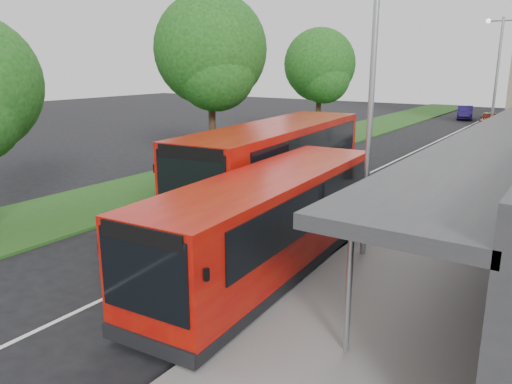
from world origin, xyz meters
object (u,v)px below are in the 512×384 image
Objects in this scene: tree_mid at (211,57)px; bus_second at (277,165)px; tree_far at (320,69)px; bollard at (491,159)px; litter_bin at (487,184)px; lamp_post_far at (495,78)px; bus_main at (269,224)px; car_far at (465,113)px; lamp_post_near at (368,95)px; car_near at (489,119)px.

tree_mid is 8.36m from bus_second.
bollard is at bearing -15.81° from tree_far.
lamp_post_far is at bearing 99.80° from litter_bin.
car_far is at bearing 91.48° from bus_main.
lamp_post_near is 8.77× the size of bollard.
car_near is at bearing 94.09° from lamp_post_near.
bollard is 0.23× the size of car_near.
bollard is 20.68m from car_near.
lamp_post_near reaches higher than car_far.
bus_main is at bearing -106.49° from litter_bin.
lamp_post_near is 4.42m from bus_main.
tree_far is at bearing 106.04° from bus_second.
tree_mid is at bearing -144.68° from bollard.
bus_second is at bearing -138.65° from litter_bin.
bollard is (2.59, 18.08, -0.81)m from bus_main.
lamp_post_far is at bearing 90.00° from lamp_post_near.
tree_far is 23.81m from bus_main.
lamp_post_near is 10.30m from litter_bin.
bollard is at bearing 77.95° from bus_main.
tree_mid reaches higher than car_near.
litter_bin is (1.85, -10.74, -4.11)m from lamp_post_far.
tree_mid is 15.72m from bollard.
bollard is 0.22× the size of car_far.
bus_second is (6.20, -15.76, -3.47)m from tree_far.
bus_second is at bearing 116.02° from bus_main.
lamp_post_far reaches higher than bus_second.
tree_mid is at bearing 143.33° from bus_second.
car_near is 6.17m from car_far.
bus_main is 43.95m from car_far.
car_far reaches higher than car_near.
car_near reaches higher than litter_bin.
lamp_post_far reaches higher than bollard.
car_far is at bearing 105.10° from lamp_post_far.
car_far is (-7.60, 32.03, 0.06)m from litter_bin.
lamp_post_far reaches higher than car_near.
bus_second is 9.09m from litter_bin.
bus_main reaches higher than car_near.
litter_bin is at bearing -82.10° from bollard.
litter_bin is (12.98, -9.79, -4.53)m from tree_far.
litter_bin is (1.85, 9.26, -4.11)m from lamp_post_near.
tree_far is 17.29m from bus_second.
tree_far is 11.18m from lamp_post_far.
car_near is at bearing 99.13° from lamp_post_far.
bollard is 26.53m from car_far.
litter_bin reaches higher than bollard.
car_near reaches higher than bollard.
lamp_post_far is at bearing -88.10° from car_near.
lamp_post_near is at bearing -90.00° from lamp_post_far.
bollard is at bearing -87.37° from car_near.
car_far is at bearing 103.34° from litter_bin.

